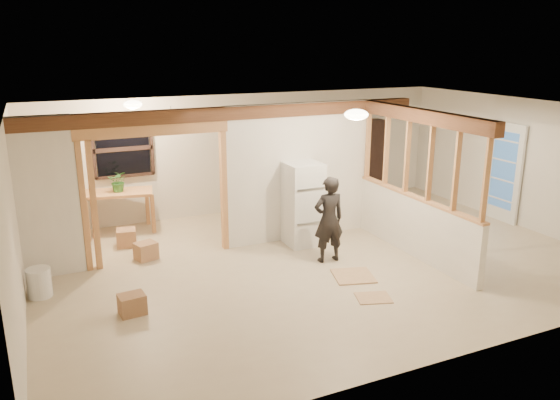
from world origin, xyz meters
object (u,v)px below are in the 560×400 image
refrigerator (303,204)px  bookshelf (363,159)px  woman (329,219)px  shop_vac (67,225)px  work_table (119,212)px

refrigerator → bookshelf: bookshelf is taller
woman → bookshelf: (2.66, 3.10, 0.18)m
shop_vac → bookshelf: 6.58m
shop_vac → work_table: bearing=9.1°
work_table → bookshelf: (5.60, 0.21, 0.50)m
shop_vac → refrigerator: bearing=-25.3°
woman → bookshelf: size_ratio=0.80×
refrigerator → bookshelf: (2.67, 2.19, 0.16)m
woman → shop_vac: (-3.89, 2.74, -0.40)m
refrigerator → shop_vac: bearing=154.7°
work_table → shop_vac: work_table is taller
shop_vac → woman: bearing=-35.2°
work_table → refrigerator: bearing=-22.0°
woman → work_table: size_ratio=1.12×
refrigerator → woman: 0.91m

